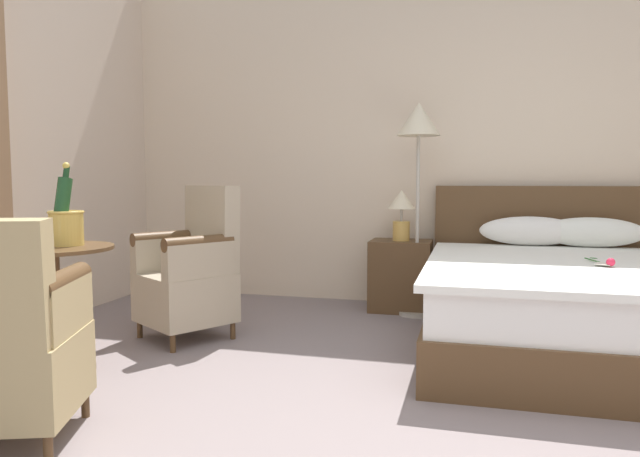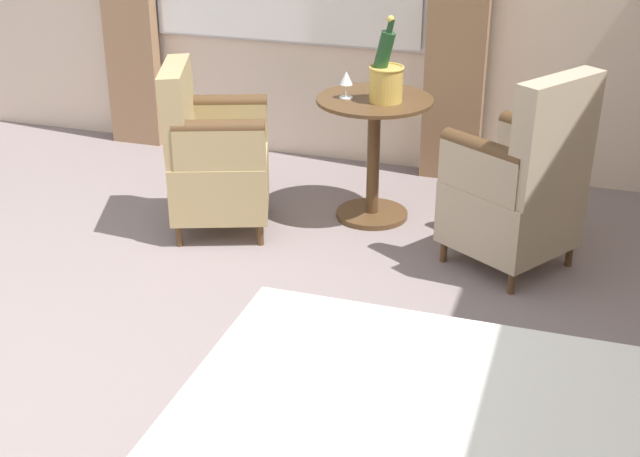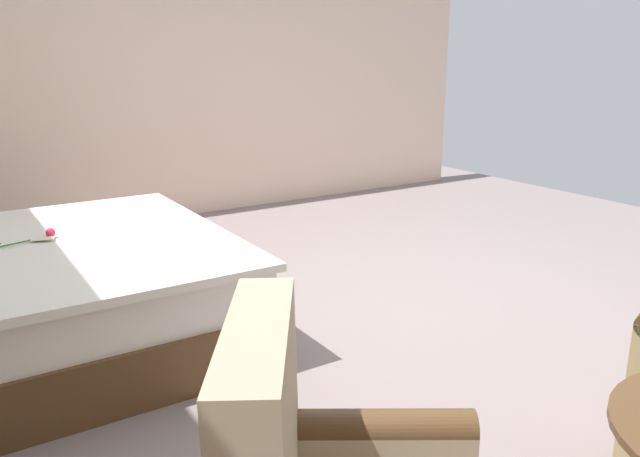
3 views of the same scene
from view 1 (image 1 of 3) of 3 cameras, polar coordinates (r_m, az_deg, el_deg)
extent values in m
cube|color=beige|center=(4.96, 14.72, 10.52)|extent=(6.12, 0.12, 3.12)
cube|color=#533920|center=(3.87, 24.45, -9.19)|extent=(1.78, 2.05, 0.29)
cube|color=white|center=(3.82, 24.58, -5.40)|extent=(1.72, 1.99, 0.23)
cube|color=white|center=(3.74, 24.81, -3.51)|extent=(1.81, 1.93, 0.04)
cube|color=#533920|center=(4.83, 22.56, -0.34)|extent=(1.87, 0.08, 0.72)
ellipsoid|color=white|center=(4.61, 20.27, -0.23)|extent=(0.75, 0.25, 0.24)
ellipsoid|color=white|center=(4.67, 25.49, -0.34)|extent=(0.75, 0.22, 0.22)
cylinder|color=#2D6628|center=(3.77, 25.97, -2.99)|extent=(0.09, 0.30, 0.01)
sphere|color=#DB2342|center=(3.63, 27.07, -3.02)|extent=(0.05, 0.05, 0.05)
ellipsoid|color=#33702D|center=(3.88, 25.67, -2.69)|extent=(0.05, 0.05, 0.01)
cube|color=white|center=(3.67, 26.47, -3.17)|extent=(0.11, 0.13, 0.00)
cube|color=#533920|center=(4.67, 8.07, -4.67)|extent=(0.48, 0.37, 0.57)
sphere|color=tan|center=(4.63, 11.22, -3.23)|extent=(0.02, 0.02, 0.02)
cylinder|color=gold|center=(4.63, 8.13, -0.23)|extent=(0.14, 0.14, 0.16)
cylinder|color=#B7B2A8|center=(4.62, 8.14, 1.36)|extent=(0.02, 0.02, 0.10)
cone|color=beige|center=(4.61, 8.16, 2.90)|extent=(0.22, 0.22, 0.15)
cylinder|color=#B8AFA0|center=(4.59, 9.58, -8.31)|extent=(0.28, 0.28, 0.03)
cylinder|color=#B8AFA0|center=(4.48, 9.71, 0.41)|extent=(0.03, 0.03, 1.36)
cone|color=beige|center=(4.50, 9.85, 10.74)|extent=(0.33, 0.33, 0.25)
cylinder|color=#533920|center=(3.53, -24.82, -12.69)|extent=(0.41, 0.41, 0.03)
cylinder|color=#533920|center=(3.45, -25.01, -7.56)|extent=(0.07, 0.07, 0.68)
cylinder|color=#533920|center=(3.40, -25.21, -1.81)|extent=(0.64, 0.64, 0.02)
cylinder|color=gold|center=(3.42, -24.02, -0.03)|extent=(0.18, 0.18, 0.18)
torus|color=gold|center=(3.41, -24.07, 1.50)|extent=(0.19, 0.19, 0.02)
cylinder|color=white|center=(3.41, -24.06, 1.17)|extent=(0.16, 0.16, 0.03)
cylinder|color=#1E4723|center=(3.39, -24.36, 2.37)|extent=(0.08, 0.13, 0.28)
cylinder|color=#193D1E|center=(3.42, -24.03, 5.19)|extent=(0.03, 0.05, 0.08)
sphere|color=gold|center=(3.42, -24.05, 5.76)|extent=(0.04, 0.04, 0.04)
cylinder|color=white|center=(3.55, -26.50, -1.38)|extent=(0.07, 0.07, 0.01)
cylinder|color=white|center=(3.55, -26.52, -0.75)|extent=(0.01, 0.01, 0.07)
cone|color=white|center=(3.54, -26.56, 0.28)|extent=(0.07, 0.07, 0.06)
cylinder|color=white|center=(3.25, -26.28, -1.89)|extent=(0.07, 0.07, 0.01)
cylinder|color=white|center=(3.25, -26.30, -1.24)|extent=(0.01, 0.01, 0.07)
cone|color=white|center=(3.24, -26.35, 0.00)|extent=(0.07, 0.07, 0.07)
cylinder|color=#533920|center=(4.06, -17.57, -9.56)|extent=(0.04, 0.04, 0.12)
cylinder|color=#533920|center=(3.67, -14.51, -11.03)|extent=(0.04, 0.04, 0.12)
cylinder|color=#533920|center=(4.26, -12.16, -8.77)|extent=(0.04, 0.04, 0.12)
cylinder|color=#533920|center=(3.89, -8.72, -10.03)|extent=(0.04, 0.04, 0.12)
cube|color=tan|center=(3.92, -13.30, -6.71)|extent=(0.73, 0.72, 0.32)
cube|color=tan|center=(3.96, -10.79, 0.04)|extent=(0.50, 0.38, 0.58)
cube|color=tan|center=(4.05, -15.13, -2.47)|extent=(0.33, 0.45, 0.22)
cylinder|color=#533920|center=(4.04, -15.17, -0.90)|extent=(0.33, 0.45, 0.09)
cube|color=tan|center=(3.68, -12.00, -3.13)|extent=(0.33, 0.45, 0.22)
cylinder|color=#533920|center=(3.66, -12.03, -1.40)|extent=(0.33, 0.45, 0.09)
cylinder|color=#533920|center=(2.85, -22.42, -15.89)|extent=(0.04, 0.04, 0.12)
cylinder|color=#533920|center=(2.48, -25.54, -19.24)|extent=(0.04, 0.04, 0.12)
cube|color=tan|center=(2.67, -28.83, -12.64)|extent=(0.68, 0.66, 0.31)
cube|color=tan|center=(2.55, -24.29, -7.19)|extent=(0.24, 0.47, 0.22)
cylinder|color=#533920|center=(2.53, -24.37, -4.80)|extent=(0.24, 0.47, 0.09)
camera|label=2|loc=(4.51, 47.67, 16.35)|focal=50.00mm
camera|label=3|loc=(4.84, -18.67, 9.75)|focal=35.00mm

